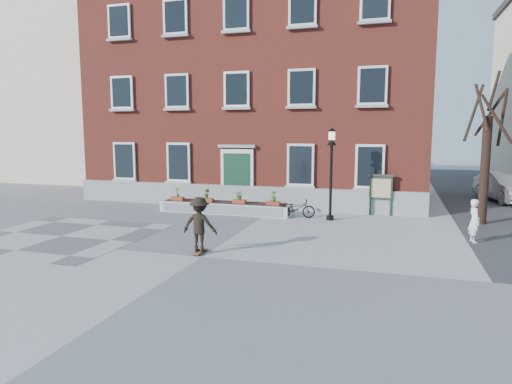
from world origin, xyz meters
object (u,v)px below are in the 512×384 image
(parked_car, at_px, (506,187))
(bystander, at_px, (474,221))
(lamp_post, at_px, (331,161))
(skateboarder, at_px, (200,224))
(notice_board, at_px, (381,188))
(bicycle, at_px, (296,208))

(parked_car, bearing_deg, bystander, -119.49)
(lamp_post, bearing_deg, parked_car, 43.43)
(bystander, bearing_deg, lamp_post, 50.09)
(lamp_post, bearing_deg, skateboarder, -115.33)
(bystander, height_order, notice_board, notice_board)
(skateboarder, bearing_deg, parked_car, 51.68)
(lamp_post, distance_m, skateboarder, 7.49)
(lamp_post, relative_size, notice_board, 2.10)
(lamp_post, distance_m, notice_board, 2.94)
(notice_board, bearing_deg, bicycle, -153.45)
(notice_board, relative_size, skateboarder, 1.05)
(parked_car, xyz_separation_m, skateboarder, (-11.44, -14.48, 0.15))
(bystander, height_order, lamp_post, lamp_post)
(bystander, xyz_separation_m, skateboarder, (-8.39, -4.09, 0.17))
(bicycle, distance_m, skateboarder, 6.80)
(bicycle, xyz_separation_m, notice_board, (3.49, 1.74, 0.83))
(lamp_post, bearing_deg, bystander, -25.59)
(lamp_post, xyz_separation_m, skateboarder, (-3.13, -6.61, -1.62))
(bystander, relative_size, skateboarder, 0.84)
(parked_car, relative_size, skateboarder, 2.64)
(notice_board, bearing_deg, bystander, -52.53)
(bicycle, height_order, bystander, bystander)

